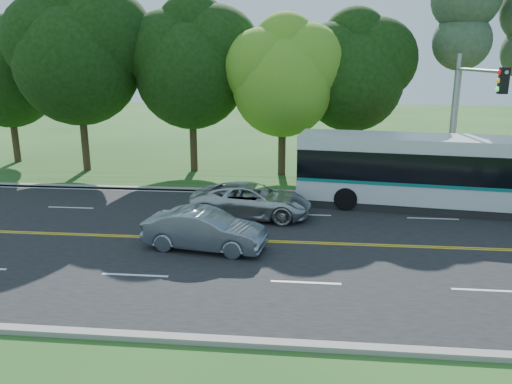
# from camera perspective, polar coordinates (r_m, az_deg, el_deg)

# --- Properties ---
(ground) EXTENTS (120.00, 120.00, 0.00)m
(ground) POSITION_cam_1_polar(r_m,az_deg,el_deg) (19.14, 7.26, -5.86)
(ground) COLOR #1F4A18
(ground) RESTS_ON ground
(road) EXTENTS (60.00, 14.00, 0.02)m
(road) POSITION_cam_1_polar(r_m,az_deg,el_deg) (19.14, 7.26, -5.84)
(road) COLOR black
(road) RESTS_ON ground
(curb_north) EXTENTS (60.00, 0.30, 0.15)m
(curb_north) POSITION_cam_1_polar(r_m,az_deg,el_deg) (25.93, 6.92, -0.07)
(curb_north) COLOR gray
(curb_north) RESTS_ON ground
(curb_south) EXTENTS (60.00, 0.30, 0.15)m
(curb_south) POSITION_cam_1_polar(r_m,az_deg,el_deg) (12.68, 8.01, -17.13)
(curb_south) COLOR gray
(curb_south) RESTS_ON ground
(grass_verge) EXTENTS (60.00, 4.00, 0.10)m
(grass_verge) POSITION_cam_1_polar(r_m,az_deg,el_deg) (27.72, 6.85, 0.87)
(grass_verge) COLOR #1F4A18
(grass_verge) RESTS_ON ground
(lane_markings) EXTENTS (57.60, 13.82, 0.00)m
(lane_markings) POSITION_cam_1_polar(r_m,az_deg,el_deg) (19.13, 6.98, -5.80)
(lane_markings) COLOR gold
(lane_markings) RESTS_ON road
(tree_row) EXTENTS (44.70, 9.10, 13.84)m
(tree_row) POSITION_cam_1_polar(r_m,az_deg,el_deg) (30.35, -2.94, 14.92)
(tree_row) COLOR #312115
(tree_row) RESTS_ON ground
(bougainvillea_hedge) EXTENTS (9.50, 2.25, 1.50)m
(bougainvillea_hedge) POSITION_cam_1_polar(r_m,az_deg,el_deg) (27.85, 21.86, 1.36)
(bougainvillea_hedge) COLOR maroon
(bougainvillea_hedge) RESTS_ON ground
(traffic_signal) EXTENTS (0.42, 6.10, 7.00)m
(traffic_signal) POSITION_cam_1_polar(r_m,az_deg,el_deg) (24.44, 22.93, 8.91)
(traffic_signal) COLOR #989BA0
(traffic_signal) RESTS_ON ground
(transit_bus) EXTENTS (13.01, 4.43, 3.34)m
(transit_bus) POSITION_cam_1_polar(r_m,az_deg,el_deg) (24.36, 20.09, 2.00)
(transit_bus) COLOR silver
(transit_bus) RESTS_ON road
(sedan) EXTENTS (4.63, 2.23, 1.46)m
(sedan) POSITION_cam_1_polar(r_m,az_deg,el_deg) (18.29, -5.88, -4.32)
(sedan) COLOR slate
(sedan) RESTS_ON road
(suv) EXTENTS (5.42, 2.82, 1.46)m
(suv) POSITION_cam_1_polar(r_m,az_deg,el_deg) (21.92, -0.52, -0.95)
(suv) COLOR #B9BDBE
(suv) RESTS_ON road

